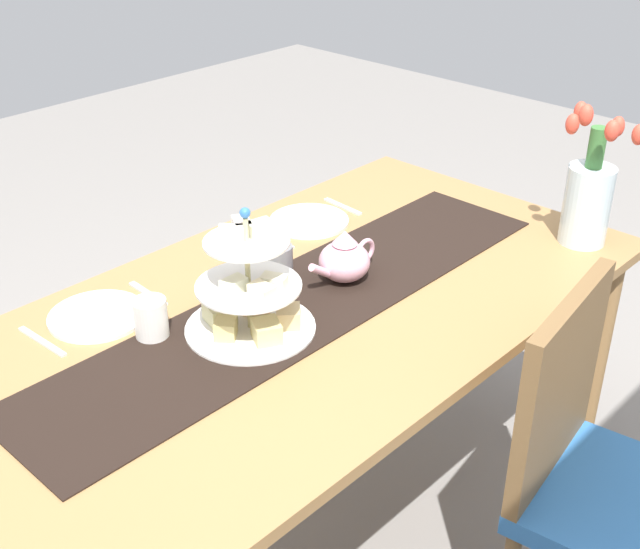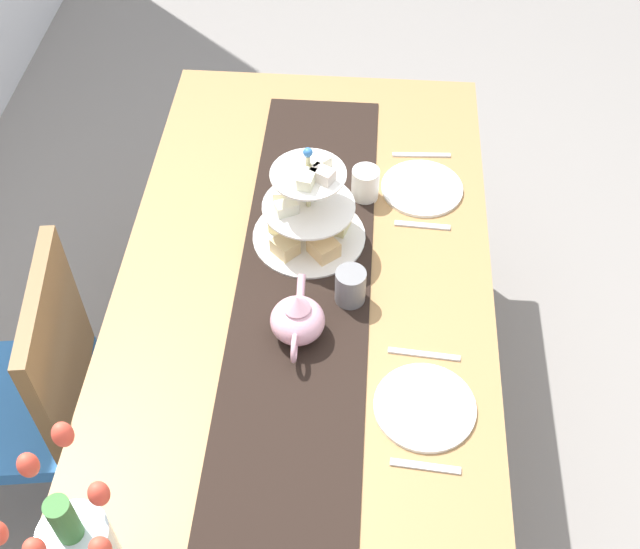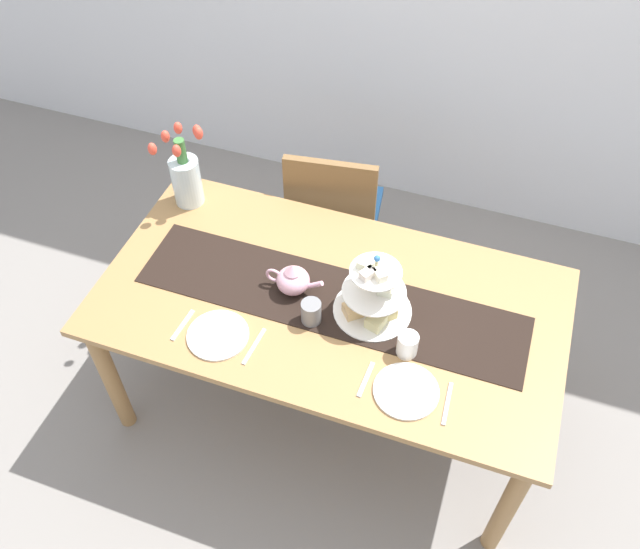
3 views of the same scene
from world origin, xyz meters
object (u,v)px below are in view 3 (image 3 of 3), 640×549
knife_right (447,403)px  mug_white_text (407,345)px  fork_left (183,325)px  mug_grey (311,312)px  knife_left (254,346)px  tiered_cake_stand (373,296)px  teapot (293,280)px  dining_table (330,314)px  chair_left (334,213)px  fork_right (366,379)px  dinner_plate_right (406,391)px  tulip_vase (186,176)px  dinner_plate_left (218,335)px

knife_right → mug_white_text: (-0.19, 0.16, 0.04)m
fork_left → mug_grey: mug_grey is taller
mug_grey → knife_left: bearing=-130.4°
tiered_cake_stand → knife_right: size_ratio=1.79×
teapot → mug_white_text: bearing=-16.0°
dining_table → mug_white_text: mug_white_text is taller
chair_left → knife_left: chair_left is taller
fork_right → mug_white_text: mug_white_text is taller
tiered_cake_stand → knife_left: 0.47m
tiered_cake_stand → mug_grey: bearing=-149.2°
teapot → mug_grey: 0.17m
teapot → fork_left: teapot is taller
knife_left → knife_right: (0.71, 0.00, 0.00)m
dining_table → fork_left: 0.57m
chair_left → knife_right: (0.74, -1.01, 0.24)m
teapot → dinner_plate_right: (0.53, -0.30, -0.05)m
tiered_cake_stand → tulip_vase: size_ratio=0.74×
fork_right → mug_grey: 0.33m
fork_right → dinner_plate_left: bearing=180.0°
mug_white_text → knife_right: bearing=-40.7°
teapot → dinner_plate_left: bearing=-121.1°
dining_table → tulip_vase: size_ratio=4.35×
fork_right → chair_left: bearing=114.2°
knife_right → mug_white_text: mug_white_text is taller
dining_table → mug_grey: size_ratio=18.93×
chair_left → mug_white_text: bearing=-56.6°
dining_table → mug_white_text: 0.39m
fork_left → knife_left: bearing=0.0°
fork_left → knife_right: (1.00, 0.00, 0.00)m
dinner_plate_left → dinner_plate_right: (0.71, 0.00, 0.00)m
chair_left → tulip_vase: bearing=-145.5°
dinner_plate_left → knife_right: size_ratio=1.35×
mug_grey → fork_right: bearing=-34.1°
tulip_vase → knife_left: (0.58, -0.63, -0.14)m
teapot → knife_right: teapot is taller
dining_table → fork_right: 0.39m
knife_left → dinner_plate_right: 0.57m
fork_right → mug_white_text: (0.10, 0.16, 0.04)m
mug_grey → dinner_plate_left: bearing=-148.7°
fork_right → mug_grey: size_ratio=1.58×
dining_table → dinner_plate_left: dinner_plate_left is taller
mug_grey → tulip_vase: bearing=148.5°
fork_right → knife_right: (0.29, 0.00, 0.00)m
dinner_plate_left → dining_table: bearing=42.0°
chair_left → fork_left: (-0.26, -1.01, 0.24)m
knife_left → tulip_vase: bearing=132.4°
chair_left → dining_table: bearing=-72.8°
dinner_plate_right → mug_white_text: 0.17m
knife_left → dinner_plate_right: size_ratio=0.74×
chair_left → fork_right: chair_left is taller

